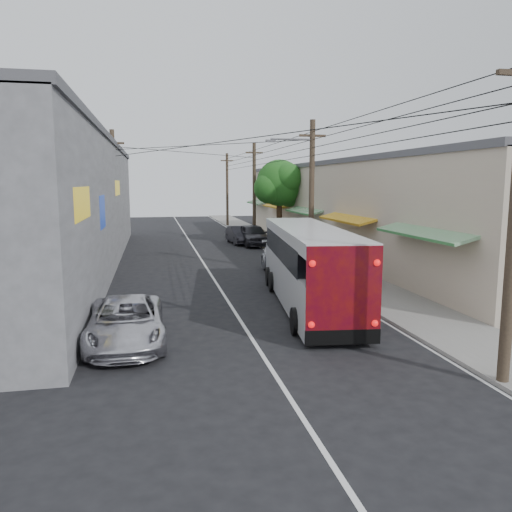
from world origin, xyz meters
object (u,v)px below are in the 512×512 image
at_px(parked_suv, 288,260).
at_px(pedestrian_near, 373,266).
at_px(coach_bus, 308,265).
at_px(parked_car_mid, 253,235).
at_px(pedestrian_far, 366,261).
at_px(parked_car_far, 240,235).
at_px(jeepney, 126,322).

bearing_deg(parked_suv, pedestrian_near, -49.48).
relative_size(coach_bus, parked_car_mid, 2.26).
distance_m(parked_car_mid, pedestrian_far, 14.64).
distance_m(coach_bus, pedestrian_near, 4.68).
bearing_deg(pedestrian_near, pedestrian_far, -88.22).
height_order(coach_bus, pedestrian_near, coach_bus).
height_order(parked_car_far, pedestrian_far, pedestrian_far).
relative_size(jeepney, pedestrian_far, 3.05).
height_order(jeepney, pedestrian_far, pedestrian_far).
bearing_deg(pedestrian_far, coach_bus, 78.26).
height_order(coach_bus, parked_car_mid, coach_bus).
xyz_separation_m(parked_car_far, pedestrian_far, (3.80, -15.73, 0.23)).
bearing_deg(pedestrian_near, coach_bus, 51.00).
relative_size(parked_suv, parked_car_mid, 1.16).
xyz_separation_m(jeepney, parked_suv, (7.76, 9.95, 0.14)).
height_order(coach_bus, parked_suv, coach_bus).
distance_m(parked_car_far, pedestrian_far, 16.18).
height_order(coach_bus, parked_car_far, coach_bus).
height_order(parked_car_far, pedestrian_near, pedestrian_near).
distance_m(jeepney, parked_suv, 12.61).
relative_size(parked_suv, parked_car_far, 1.33).
xyz_separation_m(jeepney, parked_car_far, (7.60, 23.95, 0.02)).
relative_size(coach_bus, pedestrian_near, 6.02).
height_order(parked_suv, parked_car_mid, parked_car_mid).
relative_size(parked_car_mid, pedestrian_far, 3.02).
bearing_deg(coach_bus, parked_car_far, 94.60).
bearing_deg(coach_bus, jeepney, -146.03).
bearing_deg(parked_car_mid, parked_car_far, 116.06).
height_order(parked_suv, pedestrian_far, pedestrian_far).
xyz_separation_m(parked_suv, pedestrian_far, (3.64, -1.73, 0.11)).
height_order(jeepney, parked_car_far, parked_car_far).
xyz_separation_m(coach_bus, pedestrian_near, (3.92, 2.49, -0.58)).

